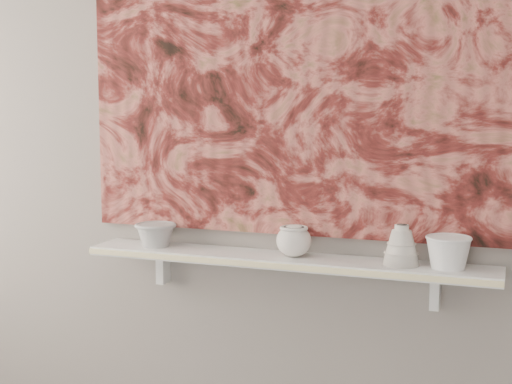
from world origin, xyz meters
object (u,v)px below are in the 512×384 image
at_px(painting, 292,73).
at_px(bell_vessel, 401,245).
at_px(cup_cream, 294,241).
at_px(shelf, 284,260).
at_px(bowl_grey, 156,234).
at_px(bowl_white, 448,252).

relative_size(painting, bell_vessel, 11.63).
bearing_deg(cup_cream, shelf, 180.00).
relative_size(shelf, bell_vessel, 10.86).
distance_m(shelf, bowl_grey, 0.49).
xyz_separation_m(shelf, bowl_grey, (-0.48, 0.00, 0.06)).
bearing_deg(bowl_white, bell_vessel, 180.00).
bearing_deg(bell_vessel, shelf, 180.00).
bearing_deg(bell_vessel, painting, 168.28).
xyz_separation_m(painting, bell_vessel, (0.39, -0.08, -0.55)).
height_order(bowl_grey, bell_vessel, bell_vessel).
distance_m(bowl_grey, bell_vessel, 0.87).
relative_size(shelf, bowl_grey, 9.43).
bearing_deg(shelf, bowl_white, 0.00).
distance_m(bowl_grey, cup_cream, 0.52).
bearing_deg(bowl_white, cup_cream, 180.00).
height_order(cup_cream, bowl_white, cup_cream).
distance_m(painting, bell_vessel, 0.67).
xyz_separation_m(shelf, painting, (0.00, 0.08, 0.62)).
bearing_deg(cup_cream, painting, 112.71).
relative_size(bowl_grey, cup_cream, 1.27).
height_order(painting, bell_vessel, painting).
height_order(painting, cup_cream, painting).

